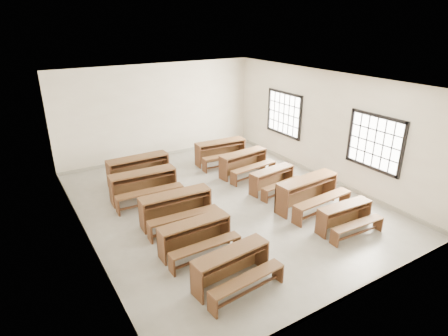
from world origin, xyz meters
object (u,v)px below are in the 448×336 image
desk_set_2 (177,206)px  desk_set_4 (139,168)px  desk_set_6 (308,191)px  desk_set_7 (273,178)px  desk_set_3 (144,184)px  desk_set_1 (196,235)px  desk_set_0 (233,266)px  desk_set_8 (244,162)px  desk_set_9 (221,150)px  desk_set_5 (345,215)px

desk_set_2 → desk_set_4: (0.04, 2.70, 0.02)m
desk_set_6 → desk_set_7: desk_set_6 is taller
desk_set_3 → desk_set_4: bearing=79.7°
desk_set_1 → desk_set_6: desk_set_6 is taller
desk_set_0 → desk_set_3: (-0.14, 4.16, 0.06)m
desk_set_0 → desk_set_8: bearing=48.1°
desk_set_1 → desk_set_9: (3.10, 4.12, 0.05)m
desk_set_9 → desk_set_7: bearing=-83.2°
desk_set_1 → desk_set_2: desk_set_2 is taller
desk_set_0 → desk_set_9: bearing=55.6°
desk_set_5 → desk_set_2: bearing=146.9°
desk_set_0 → desk_set_1: (-0.09, 1.28, 0.00)m
desk_set_3 → desk_set_7: (3.29, -1.36, -0.09)m
desk_set_1 → desk_set_6: (3.36, 0.23, 0.07)m
desk_set_2 → desk_set_9: bearing=46.7°
desk_set_1 → desk_set_3: (-0.05, 2.88, 0.06)m
desk_set_6 → desk_set_7: bearing=91.9°
desk_set_2 → desk_set_3: bearing=100.3°
desk_set_0 → desk_set_7: desk_set_0 is taller
desk_set_3 → desk_set_8: (3.25, 0.02, -0.04)m
desk_set_6 → desk_set_9: size_ratio=1.05×
desk_set_2 → desk_set_8: desk_set_2 is taller
desk_set_1 → desk_set_7: bearing=24.7°
desk_set_8 → desk_set_4: bearing=153.4°
desk_set_5 → desk_set_6: desk_set_6 is taller
desk_set_0 → desk_set_2: (0.07, 2.56, 0.04)m
desk_set_3 → desk_set_8: desk_set_3 is taller
desk_set_6 → desk_set_9: desk_set_6 is taller
desk_set_8 → desk_set_6: bearing=-93.3°
desk_set_0 → desk_set_2: desk_set_2 is taller
desk_set_1 → desk_set_5: desk_set_1 is taller
desk_set_0 → desk_set_7: bearing=36.3°
desk_set_8 → desk_set_7: bearing=-95.3°
desk_set_6 → desk_set_7: size_ratio=1.24×
desk_set_4 → desk_set_2: bearing=-91.5°
desk_set_4 → desk_set_8: bearing=-20.5°
desk_set_6 → desk_set_9: bearing=90.1°
desk_set_0 → desk_set_2: 2.56m
desk_set_1 → desk_set_2: 1.29m
desk_set_0 → desk_set_6: size_ratio=0.87×
desk_set_0 → desk_set_8: 5.20m
desk_set_2 → desk_set_7: bearing=7.1°
desk_set_8 → desk_set_9: 1.22m
desk_set_7 → desk_set_4: bearing=134.4°
desk_set_4 → desk_set_8: 3.19m
desk_set_5 → desk_set_7: desk_set_7 is taller
desk_set_3 → desk_set_8: 3.25m
desk_set_0 → desk_set_2: bearing=83.2°
desk_set_4 → desk_set_6: (3.16, -3.75, -0.00)m
desk_set_1 → desk_set_2: (0.16, 1.28, 0.04)m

